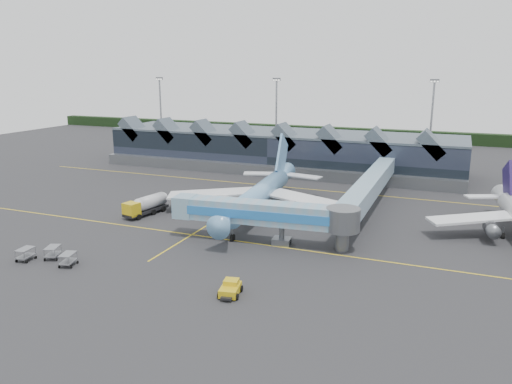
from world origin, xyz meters
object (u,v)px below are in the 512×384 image
at_px(fuel_truck, 147,204).
at_px(pushback_tug, 230,289).
at_px(main_airliner, 261,193).
at_px(jet_bridge, 274,215).

distance_m(fuel_truck, pushback_tug, 36.39).
xyz_separation_m(main_airliner, jet_bridge, (7.48, -13.67, 0.62)).
bearing_deg(fuel_truck, main_airliner, 32.87).
bearing_deg(main_airliner, pushback_tug, -79.41).
height_order(main_airliner, pushback_tug, main_airliner).
bearing_deg(jet_bridge, pushback_tug, -91.42).
height_order(jet_bridge, pushback_tug, jet_bridge).
xyz_separation_m(jet_bridge, pushback_tug, (1.28, -17.97, -3.68)).
relative_size(main_airliner, fuel_truck, 4.09).
relative_size(main_airliner, pushback_tug, 10.12).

